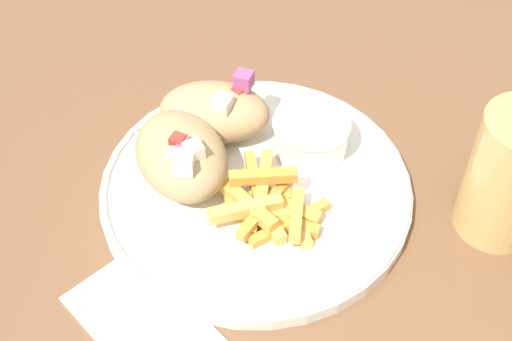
{
  "coord_description": "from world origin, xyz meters",
  "views": [
    {
      "loc": [
        0.2,
        -0.38,
        1.25
      ],
      "look_at": [
        -0.01,
        0.01,
        0.76
      ],
      "focal_mm": 50.0,
      "sensor_mm": 36.0,
      "label": 1
    }
  ],
  "objects_px": {
    "water_glass": "(509,180)",
    "sauce_ramekin": "(311,133)",
    "pita_sandwich_near": "(181,155)",
    "plate": "(256,188)",
    "pita_sandwich_far": "(215,111)",
    "fries_pile": "(269,205)"
  },
  "relations": [
    {
      "from": "plate",
      "to": "fries_pile",
      "type": "relative_size",
      "value": 2.91
    },
    {
      "from": "sauce_ramekin",
      "to": "water_glass",
      "type": "relative_size",
      "value": 0.6
    },
    {
      "from": "pita_sandwich_near",
      "to": "fries_pile",
      "type": "height_order",
      "value": "pita_sandwich_near"
    },
    {
      "from": "plate",
      "to": "pita_sandwich_far",
      "type": "distance_m",
      "value": 0.09
    },
    {
      "from": "pita_sandwich_far",
      "to": "fries_pile",
      "type": "height_order",
      "value": "pita_sandwich_far"
    },
    {
      "from": "pita_sandwich_near",
      "to": "plate",
      "type": "bearing_deg",
      "value": 56.71
    },
    {
      "from": "pita_sandwich_near",
      "to": "pita_sandwich_far",
      "type": "relative_size",
      "value": 1.08
    },
    {
      "from": "plate",
      "to": "sauce_ramekin",
      "type": "distance_m",
      "value": 0.08
    },
    {
      "from": "pita_sandwich_far",
      "to": "water_glass",
      "type": "xyz_separation_m",
      "value": [
        0.28,
        0.03,
        0.02
      ]
    },
    {
      "from": "plate",
      "to": "fries_pile",
      "type": "height_order",
      "value": "fries_pile"
    },
    {
      "from": "pita_sandwich_near",
      "to": "water_glass",
      "type": "xyz_separation_m",
      "value": [
        0.28,
        0.1,
        0.01
      ]
    },
    {
      "from": "plate",
      "to": "fries_pile",
      "type": "distance_m",
      "value": 0.04
    },
    {
      "from": "plate",
      "to": "sauce_ramekin",
      "type": "relative_size",
      "value": 3.87
    },
    {
      "from": "water_glass",
      "to": "sauce_ramekin",
      "type": "bearing_deg",
      "value": -177.36
    },
    {
      "from": "water_glass",
      "to": "plate",
      "type": "bearing_deg",
      "value": -159.88
    },
    {
      "from": "pita_sandwich_near",
      "to": "sauce_ramekin",
      "type": "distance_m",
      "value": 0.13
    },
    {
      "from": "pita_sandwich_far",
      "to": "sauce_ramekin",
      "type": "relative_size",
      "value": 1.68
    },
    {
      "from": "fries_pile",
      "to": "water_glass",
      "type": "height_order",
      "value": "water_glass"
    },
    {
      "from": "sauce_ramekin",
      "to": "water_glass",
      "type": "bearing_deg",
      "value": 2.64
    },
    {
      "from": "plate",
      "to": "pita_sandwich_far",
      "type": "bearing_deg",
      "value": 148.13
    },
    {
      "from": "plate",
      "to": "sauce_ramekin",
      "type": "bearing_deg",
      "value": 70.95
    },
    {
      "from": "pita_sandwich_far",
      "to": "plate",
      "type": "bearing_deg",
      "value": -53.48
    }
  ]
}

